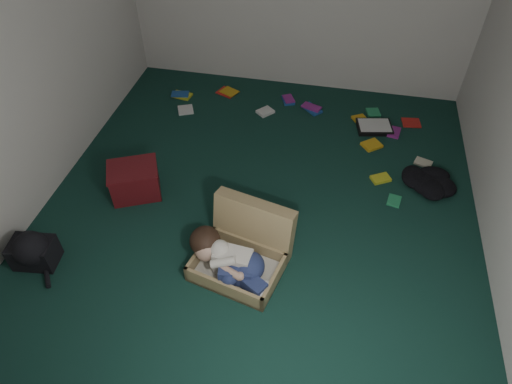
% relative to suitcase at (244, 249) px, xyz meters
% --- Properties ---
extents(floor, '(4.50, 4.50, 0.00)m').
position_rel_suitcase_xyz_m(floor, '(0.00, 0.63, -0.15)').
color(floor, '#12332A').
rests_on(floor, ground).
extents(wall_front, '(4.50, 0.00, 4.50)m').
position_rel_suitcase_xyz_m(wall_front, '(0.00, -1.62, 1.15)').
color(wall_front, silver).
rests_on(wall_front, ground).
extents(wall_left, '(0.00, 4.50, 4.50)m').
position_rel_suitcase_xyz_m(wall_left, '(-2.00, 0.63, 1.15)').
color(wall_left, silver).
rests_on(wall_left, ground).
extents(suitcase, '(0.83, 0.82, 0.51)m').
position_rel_suitcase_xyz_m(suitcase, '(0.00, 0.00, 0.00)').
color(suitcase, tan).
rests_on(suitcase, floor).
extents(person, '(0.72, 0.49, 0.32)m').
position_rel_suitcase_xyz_m(person, '(-0.09, -0.16, 0.04)').
color(person, silver).
rests_on(person, suitcase).
extents(maroon_bin, '(0.57, 0.52, 0.32)m').
position_rel_suitcase_xyz_m(maroon_bin, '(-1.20, 0.58, 0.01)').
color(maroon_bin, '#5D1217').
rests_on(maroon_bin, floor).
extents(backpack, '(0.47, 0.40, 0.26)m').
position_rel_suitcase_xyz_m(backpack, '(-1.70, -0.37, -0.02)').
color(backpack, black).
rests_on(backpack, floor).
extents(clothing_pile, '(0.53, 0.44, 0.16)m').
position_rel_suitcase_xyz_m(clothing_pile, '(1.54, 1.26, -0.07)').
color(clothing_pile, black).
rests_on(clothing_pile, floor).
extents(paper_tray, '(0.43, 0.36, 0.05)m').
position_rel_suitcase_xyz_m(paper_tray, '(1.03, 2.10, -0.13)').
color(paper_tray, black).
rests_on(paper_tray, floor).
extents(book_scatter, '(3.05, 1.75, 0.02)m').
position_rel_suitcase_xyz_m(book_scatter, '(0.45, 2.02, -0.14)').
color(book_scatter, gold).
rests_on(book_scatter, floor).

